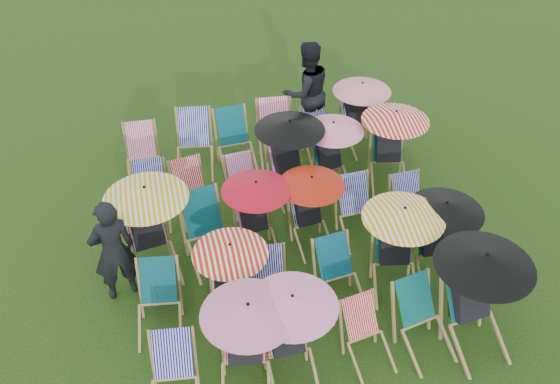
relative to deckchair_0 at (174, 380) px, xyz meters
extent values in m
plane|color=black|center=(1.93, 2.26, -0.44)|extent=(100.00, 100.00, 0.00)
cube|color=#1408A5|center=(0.03, 0.24, 0.17)|extent=(0.50, 0.39, 0.55)
cube|color=red|center=(0.90, 0.26, 0.21)|extent=(0.55, 0.45, 0.58)
cube|color=black|center=(0.89, 0.21, 0.21)|extent=(0.48, 0.49, 0.61)
sphere|color=tan|center=(0.91, 0.31, 0.53)|extent=(0.21, 0.21, 0.21)
cylinder|color=black|center=(0.94, 0.16, 0.48)|extent=(0.03, 0.03, 0.71)
cone|color=#D66D98|center=(0.94, 0.16, 0.80)|extent=(1.12, 1.12, 0.17)
cube|color=red|center=(1.41, 0.28, 0.19)|extent=(0.49, 0.37, 0.57)
cube|color=black|center=(1.41, 0.23, 0.19)|extent=(0.41, 0.42, 0.60)
sphere|color=tan|center=(1.40, 0.33, 0.51)|extent=(0.21, 0.21, 0.21)
cylinder|color=black|center=(1.47, 0.19, 0.46)|extent=(0.03, 0.03, 0.70)
cone|color=pink|center=(1.47, 0.19, 0.77)|extent=(1.09, 1.09, 0.17)
cube|color=#ED0809|center=(2.39, 0.29, 0.12)|extent=(0.47, 0.38, 0.50)
cube|color=#0A712C|center=(3.13, 0.32, 0.20)|extent=(0.55, 0.45, 0.58)
cube|color=#0B743D|center=(3.78, 0.23, 0.27)|extent=(0.58, 0.46, 0.64)
cube|color=black|center=(3.79, 0.18, 0.27)|extent=(0.50, 0.52, 0.67)
sphere|color=tan|center=(3.77, 0.29, 0.62)|extent=(0.24, 0.24, 0.24)
cylinder|color=black|center=(3.86, 0.14, 0.57)|extent=(0.03, 0.03, 0.78)
cone|color=black|center=(3.86, 0.14, 0.93)|extent=(1.23, 1.23, 0.19)
cube|color=#096823|center=(-0.03, 1.44, 0.19)|extent=(0.52, 0.42, 0.56)
cube|color=#D62A69|center=(0.89, 1.40, 0.14)|extent=(0.49, 0.40, 0.52)
cube|color=black|center=(0.88, 1.35, 0.14)|extent=(0.43, 0.44, 0.54)
sphere|color=tan|center=(0.90, 1.44, 0.42)|extent=(0.19, 0.19, 0.19)
cylinder|color=black|center=(0.93, 1.31, 0.38)|extent=(0.03, 0.03, 0.64)
cone|color=red|center=(0.93, 1.31, 0.67)|extent=(1.00, 1.00, 0.15)
cube|color=#10079B|center=(1.43, 1.39, 0.15)|extent=(0.47, 0.37, 0.53)
cube|color=#0A6938|center=(2.36, 1.33, 0.18)|extent=(0.51, 0.40, 0.55)
cube|color=#096728|center=(3.25, 1.39, 0.21)|extent=(0.55, 0.45, 0.59)
cube|color=black|center=(3.24, 1.34, 0.21)|extent=(0.49, 0.50, 0.61)
sphere|color=tan|center=(3.26, 1.44, 0.53)|extent=(0.22, 0.22, 0.22)
cylinder|color=black|center=(3.29, 1.29, 0.48)|extent=(0.03, 0.03, 0.72)
cone|color=orange|center=(3.29, 1.29, 0.81)|extent=(1.13, 1.13, 0.17)
cube|color=#096123|center=(3.89, 1.44, 0.18)|extent=(0.50, 0.39, 0.55)
cube|color=black|center=(3.89, 1.39, 0.18)|extent=(0.43, 0.44, 0.58)
sphere|color=tan|center=(3.90, 1.48, 0.48)|extent=(0.20, 0.20, 0.20)
cylinder|color=black|center=(3.94, 1.34, 0.43)|extent=(0.03, 0.03, 0.68)
cone|color=black|center=(3.94, 1.34, 0.74)|extent=(1.07, 1.07, 0.16)
cube|color=red|center=(-0.12, 2.53, 0.25)|extent=(0.58, 0.46, 0.62)
cube|color=black|center=(-0.11, 2.48, 0.25)|extent=(0.50, 0.51, 0.65)
sphere|color=tan|center=(-0.13, 2.58, 0.59)|extent=(0.23, 0.23, 0.23)
cylinder|color=black|center=(-0.04, 2.44, 0.54)|extent=(0.03, 0.03, 0.76)
cone|color=#DDAB0B|center=(-0.04, 2.44, 0.88)|extent=(1.19, 1.19, 0.18)
cube|color=#09622B|center=(0.71, 2.58, 0.26)|extent=(0.59, 0.47, 0.63)
cube|color=#E32D9E|center=(1.45, 2.53, 0.15)|extent=(0.48, 0.37, 0.53)
cube|color=black|center=(1.46, 2.49, 0.15)|extent=(0.41, 0.42, 0.56)
sphere|color=tan|center=(1.45, 2.58, 0.45)|extent=(0.20, 0.20, 0.20)
cylinder|color=black|center=(1.52, 2.45, 0.40)|extent=(0.03, 0.03, 0.65)
cone|color=#B30A1D|center=(1.52, 2.45, 0.70)|extent=(1.03, 1.03, 0.16)
cube|color=#07199E|center=(2.27, 2.49, 0.14)|extent=(0.47, 0.37, 0.52)
cube|color=black|center=(2.28, 2.45, 0.13)|extent=(0.41, 0.42, 0.54)
sphere|color=tan|center=(2.27, 2.54, 0.42)|extent=(0.19, 0.19, 0.19)
cylinder|color=black|center=(2.34, 2.42, 0.37)|extent=(0.03, 0.03, 0.63)
cone|color=#A71B09|center=(2.34, 2.42, 0.66)|extent=(0.99, 0.99, 0.15)
cube|color=#070D97|center=(3.06, 2.56, 0.19)|extent=(0.49, 0.37, 0.56)
cube|color=#0A0797|center=(3.91, 2.47, 0.14)|extent=(0.46, 0.35, 0.52)
cube|color=#0812AE|center=(0.01, 3.68, 0.18)|extent=(0.49, 0.38, 0.56)
cube|color=red|center=(0.62, 3.63, 0.16)|extent=(0.50, 0.40, 0.54)
cube|color=#EF2FA2|center=(1.49, 3.64, 0.12)|extent=(0.45, 0.35, 0.51)
cube|color=#D92B94|center=(2.26, 3.78, 0.22)|extent=(0.55, 0.44, 0.59)
cube|color=black|center=(2.26, 3.73, 0.22)|extent=(0.48, 0.49, 0.62)
sphere|color=tan|center=(2.25, 3.83, 0.55)|extent=(0.22, 0.22, 0.22)
cylinder|color=black|center=(2.33, 3.70, 0.50)|extent=(0.03, 0.03, 0.73)
cone|color=black|center=(2.33, 3.70, 0.83)|extent=(1.14, 1.14, 0.18)
cube|color=#0A6942|center=(3.00, 3.76, 0.15)|extent=(0.48, 0.37, 0.53)
cube|color=black|center=(3.00, 3.72, 0.15)|extent=(0.41, 0.42, 0.56)
sphere|color=tan|center=(2.99, 3.81, 0.44)|extent=(0.20, 0.20, 0.20)
cylinder|color=black|center=(3.06, 3.69, 0.40)|extent=(0.03, 0.03, 0.65)
cone|color=pink|center=(3.06, 3.69, 0.70)|extent=(1.02, 1.02, 0.16)
cube|color=#09652A|center=(4.05, 3.68, 0.21)|extent=(0.55, 0.45, 0.58)
cube|color=black|center=(4.04, 3.64, 0.21)|extent=(0.49, 0.50, 0.61)
sphere|color=tan|center=(4.06, 3.74, 0.53)|extent=(0.21, 0.21, 0.21)
cylinder|color=black|center=(4.09, 3.58, 0.48)|extent=(0.03, 0.03, 0.72)
cone|color=red|center=(4.09, 3.58, 0.81)|extent=(1.13, 1.13, 0.17)
cube|color=#EC2F7A|center=(-0.04, 4.81, 0.19)|extent=(0.49, 0.37, 0.57)
cube|color=#071698|center=(0.89, 4.90, 0.25)|extent=(0.58, 0.46, 0.62)
cube|color=#0A6A2C|center=(1.56, 4.81, 0.23)|extent=(0.53, 0.41, 0.60)
cube|color=#F63180|center=(2.34, 4.83, 0.27)|extent=(0.57, 0.44, 0.64)
cube|color=#081DAF|center=(3.09, 4.80, 0.13)|extent=(0.45, 0.34, 0.51)
cube|color=#07279D|center=(3.86, 4.82, 0.17)|extent=(0.51, 0.41, 0.54)
cube|color=black|center=(3.87, 4.78, 0.17)|extent=(0.44, 0.45, 0.57)
sphere|color=tan|center=(3.85, 4.87, 0.47)|extent=(0.20, 0.20, 0.20)
cylinder|color=black|center=(3.93, 4.75, 0.42)|extent=(0.03, 0.03, 0.67)
cone|color=pink|center=(3.93, 4.75, 0.72)|extent=(1.05, 1.05, 0.16)
imported|color=black|center=(-0.57, 1.93, 0.39)|extent=(0.69, 0.54, 1.66)
imported|color=black|center=(3.02, 5.14, 0.53)|extent=(1.08, 0.92, 1.94)
camera|label=1|loc=(0.21, -4.41, 6.28)|focal=40.00mm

